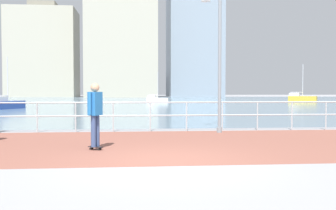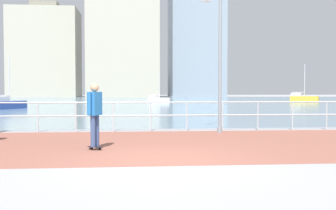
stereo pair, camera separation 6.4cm
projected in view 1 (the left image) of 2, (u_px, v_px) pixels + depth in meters
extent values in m
plane|color=#9E9EA3|center=(139.00, 103.00, 48.08)|extent=(220.00, 220.00, 0.00)
cube|color=#935647|center=(155.00, 144.00, 10.99)|extent=(28.00, 6.69, 0.01)
cube|color=#6B899E|center=(138.00, 101.00, 59.11)|extent=(180.00, 88.00, 0.00)
cylinder|color=#B2BCC1|center=(37.00, 118.00, 13.92)|extent=(0.05, 0.05, 1.11)
cylinder|color=#B2BCC1|center=(76.00, 117.00, 14.05)|extent=(0.05, 0.05, 1.11)
cylinder|color=#B2BCC1|center=(113.00, 117.00, 14.17)|extent=(0.05, 0.05, 1.11)
cylinder|color=#B2BCC1|center=(150.00, 117.00, 14.30)|extent=(0.05, 0.05, 1.11)
cylinder|color=#B2BCC1|center=(187.00, 117.00, 14.42)|extent=(0.05, 0.05, 1.11)
cylinder|color=#B2BCC1|center=(222.00, 116.00, 14.54)|extent=(0.05, 0.05, 1.11)
cylinder|color=#B2BCC1|center=(257.00, 116.00, 14.67)|extent=(0.05, 0.05, 1.11)
cylinder|color=#B2BCC1|center=(292.00, 116.00, 14.79)|extent=(0.05, 0.05, 1.11)
cylinder|color=#B2BCC1|center=(326.00, 116.00, 14.92)|extent=(0.05, 0.05, 1.11)
cylinder|color=#B2BCC1|center=(150.00, 102.00, 14.28)|extent=(25.20, 0.06, 0.06)
cylinder|color=#B2BCC1|center=(150.00, 115.00, 14.29)|extent=(25.20, 0.06, 0.06)
cylinder|color=gray|center=(219.00, 130.00, 13.94)|extent=(0.19, 0.19, 0.20)
cylinder|color=gray|center=(220.00, 63.00, 13.85)|extent=(0.12, 0.12, 5.14)
cylinder|color=black|center=(100.00, 149.00, 9.78)|extent=(0.07, 0.06, 0.06)
cylinder|color=black|center=(99.00, 149.00, 9.71)|extent=(0.07, 0.06, 0.06)
cylinder|color=black|center=(92.00, 148.00, 9.89)|extent=(0.07, 0.06, 0.06)
cylinder|color=black|center=(90.00, 149.00, 9.82)|extent=(0.07, 0.06, 0.06)
cube|color=black|center=(95.00, 147.00, 9.80)|extent=(0.40, 0.29, 0.02)
cylinder|color=#384C7A|center=(97.00, 131.00, 9.86)|extent=(0.18, 0.18, 0.82)
cylinder|color=#384C7A|center=(93.00, 131.00, 9.71)|extent=(0.18, 0.18, 0.82)
cube|color=#236BB2|center=(95.00, 104.00, 9.76)|extent=(0.38, 0.41, 0.61)
cylinder|color=#236BB2|center=(100.00, 103.00, 9.97)|extent=(0.12, 0.12, 0.58)
cylinder|color=#236BB2|center=(90.00, 103.00, 9.55)|extent=(0.12, 0.12, 0.58)
sphere|color=tan|center=(95.00, 87.00, 9.74)|extent=(0.23, 0.23, 0.23)
cube|color=white|center=(158.00, 100.00, 50.91)|extent=(3.11, 1.79, 0.64)
cube|color=silver|center=(152.00, 97.00, 51.09)|extent=(1.22, 0.94, 0.35)
cylinder|color=silver|center=(158.00, 85.00, 50.83)|extent=(0.07, 0.07, 3.54)
cylinder|color=silver|center=(153.00, 95.00, 51.03)|extent=(1.29, 0.47, 0.06)
cube|color=#284799|center=(8.00, 105.00, 32.54)|extent=(2.28, 3.34, 0.69)
cylinder|color=silver|center=(8.00, 79.00, 32.46)|extent=(0.08, 0.08, 3.84)
cylinder|color=silver|center=(2.00, 96.00, 31.85)|extent=(0.67, 1.34, 0.06)
cube|color=gold|center=(303.00, 99.00, 54.27)|extent=(3.89, 3.13, 0.83)
cube|color=silver|center=(294.00, 95.00, 54.80)|extent=(1.62, 1.47, 0.46)
cylinder|color=silver|center=(303.00, 80.00, 54.17)|extent=(0.09, 0.09, 4.61)
cylinder|color=silver|center=(297.00, 92.00, 54.64)|extent=(1.49, 1.02, 0.07)
cube|color=#8493A3|center=(194.00, 44.00, 111.02)|extent=(15.25, 16.41, 31.14)
cube|color=#B2AD99|center=(122.00, 35.00, 94.59)|extent=(17.75, 11.51, 31.71)
cube|color=#B2AD99|center=(43.00, 53.00, 102.10)|extent=(17.94, 11.71, 23.68)
cube|color=gray|center=(43.00, 6.00, 101.63)|extent=(7.18, 4.69, 2.00)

